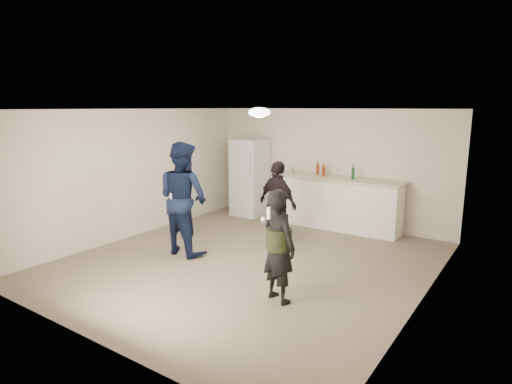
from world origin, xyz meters
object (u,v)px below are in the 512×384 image
Objects in this scene: fridge at (250,177)px; shaker at (292,170)px; woman at (279,246)px; man at (183,198)px; counter at (338,204)px; spectator at (278,204)px.

fridge is 10.59× the size of shaker.
man is at bearing 2.26° from woman.
counter is 1.71× the size of woman.
fridge is 2.94m from man.
woman is at bearing 138.28° from spectator.
fridge is (-2.22, -0.07, 0.38)m from counter.
spectator reaches higher than woman.
fridge reaches higher than shaker.
man is at bearing -77.92° from fridge.
man reaches higher than counter.
fridge is 1.19× the size of woman.
spectator is (1.75, -1.58, -0.11)m from fridge.
spectator reaches higher than counter.
counter is 3.39m from man.
man reaches higher than shaker.
man is at bearing 65.36° from spectator.
fridge is at bearing -178.20° from counter.
fridge reaches higher than spectator.
woman is at bearing 167.85° from man.
woman is (2.37, -0.70, -0.22)m from man.
spectator is at bearing -68.75° from shaker.
shaker is at bearing -43.99° from woman.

